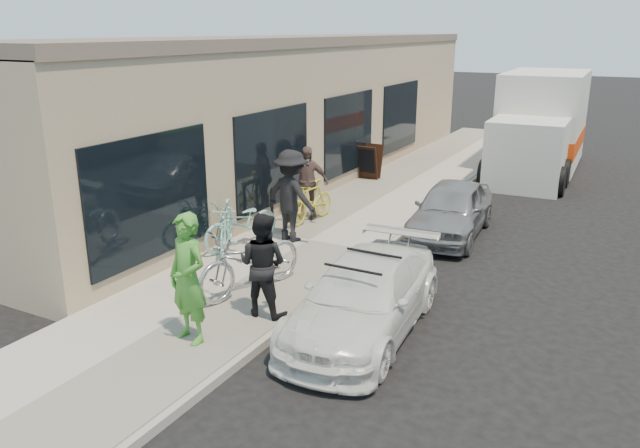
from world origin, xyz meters
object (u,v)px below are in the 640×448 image
at_px(cruiser_bike_b, 242,223).
at_px(woman_rider, 188,279).
at_px(tandem_bike, 251,260).
at_px(cruiser_bike_a, 226,227).
at_px(cruiser_bike_c, 311,201).
at_px(bike_rack, 280,202).
at_px(sedan_white, 364,297).
at_px(sedan_silver, 451,209).
at_px(bystander_a, 291,196).
at_px(bystander_b, 306,182).
at_px(man_standing, 263,264).
at_px(sandwich_board, 370,162).
at_px(moving_truck, 540,128).

bearing_deg(cruiser_bike_b, woman_rider, -51.86).
distance_m(tandem_bike, cruiser_bike_a, 2.16).
bearing_deg(cruiser_bike_c, bike_rack, -118.05).
distance_m(sedan_white, sedan_silver, 5.15).
bearing_deg(cruiser_bike_b, sedan_silver, 56.52).
distance_m(cruiser_bike_a, cruiser_bike_b, 0.37).
xyz_separation_m(tandem_bike, cruiser_bike_a, (-1.59, 1.46, -0.07)).
relative_size(bystander_a, bystander_b, 1.13).
relative_size(man_standing, bystander_a, 0.85).
xyz_separation_m(woman_rider, bystander_a, (-1.00, 4.49, 0.02)).
bearing_deg(cruiser_bike_b, sandwich_board, 105.09).
distance_m(moving_truck, bystander_b, 9.33).
height_order(bike_rack, cruiser_bike_b, cruiser_bike_b).
distance_m(bystander_a, bystander_b, 1.66).
relative_size(sedan_silver, bystander_a, 1.84).
bearing_deg(cruiser_bike_b, bike_rack, 105.68).
bearing_deg(tandem_bike, woman_rider, -68.18).
distance_m(bike_rack, cruiser_bike_a, 1.94).
height_order(sandwich_board, tandem_bike, tandem_bike).
relative_size(bike_rack, cruiser_bike_b, 0.49).
distance_m(sandwich_board, cruiser_bike_b, 6.83).
relative_size(cruiser_bike_a, cruiser_bike_b, 0.87).
height_order(man_standing, cruiser_bike_c, man_standing).
bearing_deg(bystander_b, man_standing, -103.57).
distance_m(woman_rider, cruiser_bike_c, 6.02).
relative_size(moving_truck, man_standing, 3.91).
distance_m(cruiser_bike_a, bystander_a, 1.51).
distance_m(bike_rack, woman_rider, 5.53).
xyz_separation_m(sandwich_board, sedan_white, (3.80, -8.81, -0.09)).
bearing_deg(sedan_silver, sedan_white, -91.36).
relative_size(sandwich_board, bystander_b, 0.58).
xyz_separation_m(woman_rider, cruiser_bike_c, (-1.28, 5.86, -0.47)).
xyz_separation_m(cruiser_bike_b, cruiser_bike_c, (0.39, 2.21, -0.02)).
bearing_deg(cruiser_bike_c, man_standing, -61.93).
height_order(sandwich_board, sedan_silver, sedan_silver).
bearing_deg(bystander_a, woman_rider, 112.66).
distance_m(sedan_silver, cruiser_bike_a, 4.98).
bearing_deg(bystander_b, tandem_bike, -108.31).
xyz_separation_m(man_standing, cruiser_bike_c, (-1.72, 4.64, -0.34)).
bearing_deg(bike_rack, cruiser_bike_a, -92.00).
bearing_deg(cruiser_bike_a, cruiser_bike_c, 49.95).
bearing_deg(bystander_a, sandwich_board, -71.74).
bearing_deg(tandem_bike, sedan_white, 10.61).
relative_size(sandwich_board, woman_rider, 0.53).
bearing_deg(woman_rider, sandwich_board, 113.32).
relative_size(cruiser_bike_a, cruiser_bike_c, 1.04).
relative_size(sedan_white, tandem_bike, 1.86).
xyz_separation_m(cruiser_bike_c, bystander_a, (0.28, -1.37, 0.48)).
distance_m(sandwich_board, cruiser_bike_c, 4.65).
relative_size(bike_rack, cruiser_bike_c, 0.59).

